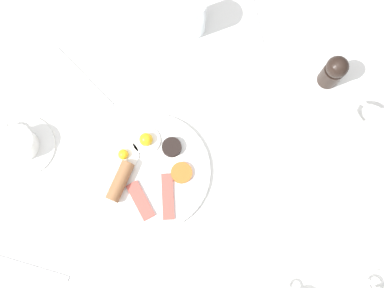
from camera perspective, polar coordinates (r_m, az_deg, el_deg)
name	(u,v)px	position (r m, az deg, el deg)	size (l,w,h in m)	color
ground_plane	(192,186)	(1.85, 0.00, -5.38)	(8.00, 8.00, 0.00)	#4C4742
table	(192,152)	(1.14, 0.00, -0.96)	(1.06, 1.14, 0.78)	white
breakfast_plate	(149,170)	(1.06, -5.52, -3.32)	(0.28, 0.28, 0.04)	white
teapot_near	(382,135)	(1.11, 22.97, 1.08)	(0.18, 0.10, 0.13)	white
teacup_with_saucer_right	(21,144)	(1.13, -20.92, -0.01)	(0.15, 0.15, 0.06)	white
water_glass_tall	(191,15)	(1.13, -0.19, 16.11)	(0.08, 0.08, 0.12)	white
pepper_grinder	(334,71)	(1.12, 17.56, 8.79)	(0.05, 0.05, 0.11)	black
fork_by_plate	(257,28)	(1.19, 8.29, 14.37)	(0.18, 0.02, 0.00)	silver
knife_by_plate	(83,77)	(1.16, -13.65, 8.22)	(0.18, 0.13, 0.00)	silver
fork_spare	(31,268)	(1.11, -19.79, -14.63)	(0.09, 0.17, 0.00)	silver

